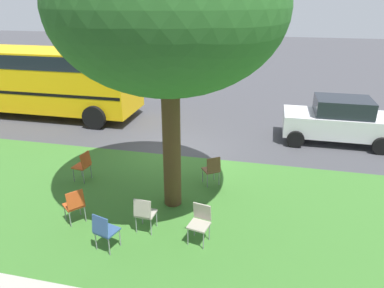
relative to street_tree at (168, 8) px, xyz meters
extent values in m
plane|color=#424247|center=(0.72, -3.04, -4.73)|extent=(80.00, 80.00, 0.00)
cube|color=#3D752D|center=(0.72, 0.16, -4.73)|extent=(48.00, 6.00, 0.01)
cylinder|color=brown|center=(0.00, 0.00, -2.95)|extent=(0.44, 0.44, 3.55)
ellipsoid|color=#2D6B28|center=(0.00, 0.00, 0.02)|extent=(5.02, 5.02, 3.71)
cube|color=#C64C1E|center=(2.04, 1.28, -4.29)|extent=(0.58, 0.58, 0.04)
cube|color=#C64C1E|center=(1.91, 1.39, -4.05)|extent=(0.32, 0.36, 0.40)
cylinder|color=gray|center=(2.06, 1.03, -4.52)|extent=(0.02, 0.02, 0.42)
cylinder|color=gray|center=(2.29, 1.31, -4.52)|extent=(0.02, 0.02, 0.42)
cylinder|color=gray|center=(1.80, 1.25, -4.52)|extent=(0.02, 0.02, 0.42)
cylinder|color=gray|center=(2.03, 1.53, -4.52)|extent=(0.02, 0.02, 0.42)
cube|color=brown|center=(-0.78, -1.22, -4.29)|extent=(0.57, 0.57, 0.04)
cube|color=brown|center=(-0.88, -1.07, -4.05)|extent=(0.38, 0.30, 0.40)
cylinder|color=gray|center=(-0.83, -1.46, -4.52)|extent=(0.02, 0.02, 0.42)
cylinder|color=gray|center=(-0.53, -1.26, -4.52)|extent=(0.02, 0.02, 0.42)
cylinder|color=gray|center=(-1.02, -1.18, -4.52)|extent=(0.02, 0.02, 0.42)
cylinder|color=gray|center=(-0.72, -0.98, -4.52)|extent=(0.02, 0.02, 0.42)
cube|color=#335184|center=(0.86, 2.00, -4.29)|extent=(0.51, 0.50, 0.04)
cube|color=#335184|center=(0.91, 2.18, -4.05)|extent=(0.41, 0.19, 0.40)
cylinder|color=gray|center=(0.64, 1.89, -4.52)|extent=(0.02, 0.02, 0.42)
cylinder|color=gray|center=(0.99, 1.79, -4.52)|extent=(0.02, 0.02, 0.42)
cylinder|color=gray|center=(0.73, 2.22, -4.52)|extent=(0.02, 0.02, 0.42)
cylinder|color=gray|center=(1.08, 2.12, -4.52)|extent=(0.02, 0.02, 0.42)
cube|color=#ADA393|center=(-0.97, 1.40, -4.29)|extent=(0.49, 0.48, 0.04)
cube|color=#ADA393|center=(-1.01, 1.23, -4.05)|extent=(0.41, 0.16, 0.40)
cylinder|color=gray|center=(-0.76, 1.53, -4.52)|extent=(0.02, 0.02, 0.42)
cylinder|color=gray|center=(-1.11, 1.60, -4.52)|extent=(0.02, 0.02, 0.42)
cylinder|color=gray|center=(-0.83, 1.20, -4.52)|extent=(0.02, 0.02, 0.42)
cylinder|color=gray|center=(-1.18, 1.27, -4.52)|extent=(0.02, 0.02, 0.42)
cube|color=#C64C1E|center=(2.91, -0.62, -4.29)|extent=(0.45, 0.47, 0.04)
cube|color=#C64C1E|center=(2.73, -0.60, -4.05)|extent=(0.14, 0.41, 0.40)
cylinder|color=gray|center=(3.05, -0.82, -4.52)|extent=(0.02, 0.02, 0.42)
cylinder|color=gray|center=(3.10, -0.46, -4.52)|extent=(0.02, 0.02, 0.42)
cylinder|color=gray|center=(2.71, -0.78, -4.52)|extent=(0.02, 0.02, 0.42)
cylinder|color=gray|center=(2.76, -0.42, -4.52)|extent=(0.02, 0.02, 0.42)
cube|color=#ADA393|center=(0.28, 1.22, -4.29)|extent=(0.44, 0.42, 0.04)
cube|color=#ADA393|center=(0.29, 1.40, -4.05)|extent=(0.40, 0.11, 0.40)
cylinder|color=gray|center=(0.09, 1.06, -4.52)|extent=(0.02, 0.02, 0.42)
cylinder|color=gray|center=(0.45, 1.04, -4.52)|extent=(0.02, 0.02, 0.42)
cylinder|color=gray|center=(0.11, 1.40, -4.52)|extent=(0.02, 0.02, 0.42)
cylinder|color=gray|center=(0.47, 1.38, -4.52)|extent=(0.02, 0.02, 0.42)
cube|color=silver|center=(-4.65, -5.35, -4.05)|extent=(3.70, 1.64, 0.76)
cube|color=#1E232B|center=(-4.80, -5.35, -3.40)|extent=(1.90, 1.44, 0.64)
cylinder|color=black|center=(-3.25, -4.48, -4.43)|extent=(0.60, 0.18, 0.60)
cylinder|color=black|center=(-3.25, -6.22, -4.43)|extent=(0.60, 0.18, 0.60)
cylinder|color=black|center=(-6.05, -4.48, -4.43)|extent=(0.60, 0.18, 0.60)
cylinder|color=black|center=(-6.05, -6.22, -4.43)|extent=(0.60, 0.18, 0.60)
cube|color=yellow|center=(8.56, -5.90, -3.10)|extent=(10.40, 2.44, 2.50)
cube|color=black|center=(8.56, -5.90, -3.45)|extent=(10.30, 2.46, 0.12)
cube|color=black|center=(8.56, -5.90, -2.20)|extent=(10.30, 2.46, 0.56)
cylinder|color=black|center=(4.56, -4.64, -4.25)|extent=(0.96, 0.28, 0.96)
cylinder|color=black|center=(4.56, -7.16, -4.25)|extent=(0.96, 0.28, 0.96)
camera|label=1|loc=(-2.20, 7.46, 0.20)|focal=32.64mm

